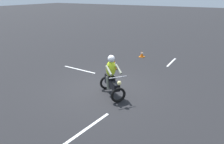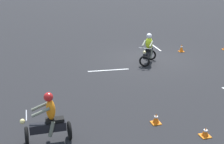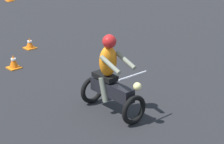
% 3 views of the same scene
% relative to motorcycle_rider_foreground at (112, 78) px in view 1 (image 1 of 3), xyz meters
% --- Properties ---
extents(ground_plane, '(120.00, 120.00, 0.00)m').
position_rel_motorcycle_rider_foreground_xyz_m(ground_plane, '(-0.29, -0.55, -0.73)').
color(ground_plane, black).
extents(motorcycle_rider_foreground, '(1.34, 1.47, 1.66)m').
position_rel_motorcycle_rider_foreground_xyz_m(motorcycle_rider_foreground, '(0.00, 0.00, 0.00)').
color(motorcycle_rider_foreground, black).
rests_on(motorcycle_rider_foreground, ground).
extents(traffic_cone_mid_left, '(0.32, 0.32, 0.39)m').
position_rel_motorcycle_rider_foreground_xyz_m(traffic_cone_mid_left, '(-5.73, -1.14, -0.54)').
color(traffic_cone_mid_left, orange).
rests_on(traffic_cone_mid_left, ground).
extents(traffic_cone_far_center, '(0.32, 0.32, 0.47)m').
position_rel_motorcycle_rider_foreground_xyz_m(traffic_cone_far_center, '(-2.86, -1.52, -0.50)').
color(traffic_cone_far_center, orange).
rests_on(traffic_cone_far_center, ground).
extents(lane_stripe_e, '(2.13, 0.30, 0.01)m').
position_rel_motorcycle_rider_foreground_xyz_m(lane_stripe_e, '(2.41, 0.54, -0.72)').
color(lane_stripe_e, silver).
rests_on(lane_stripe_e, ground).
extents(lane_stripe_w, '(1.84, 0.13, 0.01)m').
position_rel_motorcycle_rider_foreground_xyz_m(lane_stripe_w, '(-5.58, 0.84, -0.72)').
color(lane_stripe_w, silver).
rests_on(lane_stripe_w, ground).
extents(lane_stripe_s, '(0.20, 2.14, 0.01)m').
position_rel_motorcycle_rider_foreground_xyz_m(lane_stripe_s, '(-1.77, -3.08, -0.72)').
color(lane_stripe_s, silver).
rests_on(lane_stripe_s, ground).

